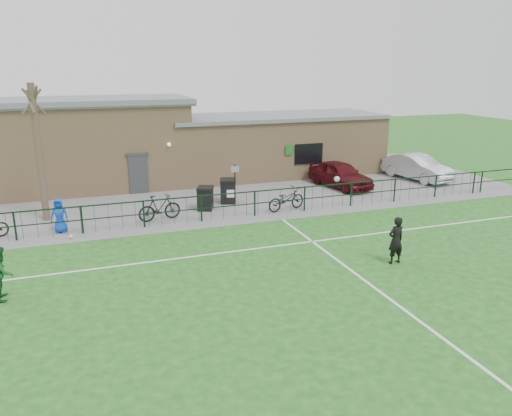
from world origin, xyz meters
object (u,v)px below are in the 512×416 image
object	(u,v)px
spectator_child	(59,216)
ball_ground	(71,237)
wheelie_bin_left	(205,199)
bare_tree	(39,154)
bicycle_e	(286,199)
wheelie_bin_right	(228,192)
car_maroon	(340,174)
sign_post	(235,184)
car_silver	(417,167)
outfield_player	(1,272)
bicycle_d	(159,208)

from	to	relation	value
spectator_child	ball_ground	bearing A→B (deg)	-56.61
wheelie_bin_left	bare_tree	bearing A→B (deg)	-163.73
bicycle_e	wheelie_bin_right	bearing A→B (deg)	29.34
bicycle_e	ball_ground	distance (m)	9.74
spectator_child	car_maroon	bearing A→B (deg)	23.82
sign_post	bicycle_e	size ratio (longest dim) A/B	0.97
wheelie_bin_right	car_silver	bearing A→B (deg)	22.43
car_maroon	spectator_child	xyz separation A→B (m)	(-14.76, -3.20, -0.01)
ball_ground	wheelie_bin_left	bearing A→B (deg)	20.11
wheelie_bin_right	ball_ground	xyz separation A→B (m)	(-7.47, -3.11, -0.48)
bicycle_e	outfield_player	distance (m)	12.89
wheelie_bin_right	bare_tree	bearing A→B (deg)	-162.52
wheelie_bin_right	bicycle_e	distance (m)	3.16
wheelie_bin_right	sign_post	xyz separation A→B (m)	(0.27, -0.34, 0.44)
bicycle_e	bicycle_d	bearing A→B (deg)	70.92
wheelie_bin_right	bicycle_d	xyz separation A→B (m)	(-3.71, -1.85, 0.02)
wheelie_bin_left	bicycle_d	xyz separation A→B (m)	(-2.33, -0.97, 0.06)
ball_ground	wheelie_bin_right	bearing A→B (deg)	22.59
wheelie_bin_right	outfield_player	distance (m)	12.28
wheelie_bin_left	spectator_child	xyz separation A→B (m)	(-6.47, -1.27, 0.21)
car_maroon	ball_ground	xyz separation A→B (m)	(-14.38, -4.16, -0.65)
wheelie_bin_left	ball_ground	xyz separation A→B (m)	(-6.08, -2.23, -0.44)
spectator_child	outfield_player	xyz separation A→B (m)	(-1.46, -5.85, 0.08)
car_silver	spectator_child	xyz separation A→B (m)	(-20.05, -3.37, -0.03)
car_maroon	ball_ground	bearing A→B (deg)	-174.59
sign_post	car_silver	xyz separation A→B (m)	(11.93, 1.56, -0.25)
bicycle_e	outfield_player	xyz separation A→B (m)	(-11.53, -5.75, 0.26)
car_silver	wheelie_bin_right	bearing A→B (deg)	175.35
bare_tree	bicycle_e	bearing A→B (deg)	-11.29
wheelie_bin_right	bicycle_d	distance (m)	4.15
outfield_player	ball_ground	bearing A→B (deg)	-23.11
bare_tree	car_maroon	world-z (taller)	bare_tree
car_maroon	bicycle_e	xyz separation A→B (m)	(-4.69, -3.30, -0.19)
wheelie_bin_right	bicycle_e	bearing A→B (deg)	-28.71
car_maroon	bicycle_e	bearing A→B (deg)	-155.59
car_silver	bicycle_d	size ratio (longest dim) A/B	2.35
bare_tree	sign_post	distance (m)	8.98
bicycle_d	ball_ground	xyz separation A→B (m)	(-3.76, -1.26, -0.50)
bare_tree	spectator_child	xyz separation A→B (m)	(0.64, -2.04, -2.26)
wheelie_bin_left	bicycle_d	size ratio (longest dim) A/B	0.54
wheelie_bin_right	outfield_player	world-z (taller)	outfield_player
wheelie_bin_left	spectator_child	size ratio (longest dim) A/B	0.72
wheelie_bin_left	spectator_child	distance (m)	6.59
bicycle_d	ball_ground	size ratio (longest dim) A/B	9.80
wheelie_bin_right	car_maroon	xyz separation A→B (m)	(6.91, 1.05, 0.17)
outfield_player	car_maroon	bearing A→B (deg)	-63.29
bicycle_d	car_maroon	bearing A→B (deg)	-84.77
car_silver	spectator_child	world-z (taller)	car_silver
bicycle_e	wheelie_bin_left	bearing A→B (deg)	53.95
wheelie_bin_right	spectator_child	bearing A→B (deg)	-147.99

